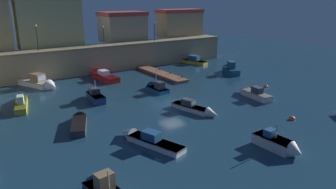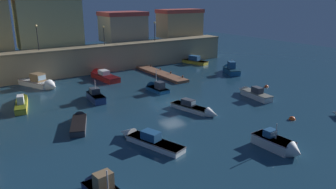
# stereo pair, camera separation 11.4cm
# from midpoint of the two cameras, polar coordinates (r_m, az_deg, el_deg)

# --- Properties ---
(ground_plane) EXTENTS (109.97, 109.97, 0.00)m
(ground_plane) POSITION_cam_midpoint_polar(r_m,az_deg,el_deg) (36.02, 0.69, -1.53)
(ground_plane) COLOR #19384C
(quay_wall) EXTENTS (46.46, 3.44, 4.19)m
(quay_wall) POSITION_cam_midpoint_polar(r_m,az_deg,el_deg) (52.63, -11.68, 6.45)
(quay_wall) COLOR #9E8966
(quay_wall) RESTS_ON ground
(old_town_backdrop) EXTENTS (44.84, 5.76, 7.92)m
(old_town_backdrop) POSITION_cam_midpoint_polar(r_m,az_deg,el_deg) (54.32, -17.71, 12.01)
(old_town_backdrop) COLOR tan
(old_town_backdrop) RESTS_ON ground
(pier_dock) EXTENTS (2.03, 12.07, 0.70)m
(pier_dock) POSITION_cam_midpoint_polar(r_m,az_deg,el_deg) (49.11, -1.46, 3.77)
(pier_dock) COLOR brown
(pier_dock) RESTS_ON ground
(quay_lamp_0) EXTENTS (0.32, 0.32, 3.63)m
(quay_lamp_0) POSITION_cam_midpoint_polar(r_m,az_deg,el_deg) (49.27, -22.58, 10.09)
(quay_lamp_0) COLOR black
(quay_lamp_0) RESTS_ON quay_wall
(quay_lamp_1) EXTENTS (0.32, 0.32, 2.98)m
(quay_lamp_1) POSITION_cam_midpoint_polar(r_m,az_deg,el_deg) (52.20, -11.58, 10.93)
(quay_lamp_1) COLOR black
(quay_lamp_1) RESTS_ON quay_wall
(quay_lamp_2) EXTENTS (0.32, 0.32, 3.24)m
(quay_lamp_2) POSITION_cam_midpoint_polar(r_m,az_deg,el_deg) (56.40, -2.54, 11.85)
(quay_lamp_2) COLOR black
(quay_lamp_2) RESTS_ON quay_wall
(moored_boat_0) EXTENTS (1.52, 4.54, 2.69)m
(moored_boat_0) POSITION_cam_midpoint_polar(r_m,az_deg,el_deg) (37.95, -13.17, -0.18)
(moored_boat_0) COLOR navy
(moored_boat_0) RESTS_ON ground
(moored_boat_1) EXTENTS (1.86, 5.46, 1.64)m
(moored_boat_1) POSITION_cam_midpoint_polar(r_m,az_deg,el_deg) (39.51, 14.82, 0.26)
(moored_boat_1) COLOR silver
(moored_boat_1) RESTS_ON ground
(moored_boat_2) EXTENTS (1.70, 4.23, 3.29)m
(moored_boat_2) POSITION_cam_midpoint_polar(r_m,az_deg,el_deg) (40.85, -2.45, 1.26)
(moored_boat_2) COLOR #195689
(moored_boat_2) RESTS_ON ground
(moored_boat_3) EXTENTS (3.13, 5.52, 1.18)m
(moored_boat_3) POSITION_cam_midpoint_polar(r_m,az_deg,el_deg) (31.00, -15.71, -4.71)
(moored_boat_3) COLOR #333338
(moored_boat_3) RESTS_ON ground
(moored_boat_4) EXTENTS (2.41, 6.72, 1.70)m
(moored_boat_4) POSITION_cam_midpoint_polar(r_m,az_deg,el_deg) (38.56, -24.88, -1.24)
(moored_boat_4) COLOR gold
(moored_boat_4) RESTS_ON ground
(moored_boat_5) EXTENTS (3.33, 7.04, 1.85)m
(moored_boat_5) POSITION_cam_midpoint_polar(r_m,az_deg,el_deg) (58.54, 3.71, 6.15)
(moored_boat_5) COLOR gold
(moored_boat_5) RESTS_ON ground
(moored_boat_6) EXTENTS (1.63, 4.19, 2.39)m
(moored_boat_6) POSITION_cam_midpoint_polar(r_m,az_deg,el_deg) (26.56, 19.22, -8.42)
(moored_boat_6) COLOR silver
(moored_boat_6) RESTS_ON ground
(moored_boat_9) EXTENTS (2.59, 5.89, 1.48)m
(moored_boat_9) POSITION_cam_midpoint_polar(r_m,az_deg,el_deg) (33.25, 5.07, -2.59)
(moored_boat_9) COLOR silver
(moored_boat_9) RESTS_ON ground
(moored_boat_10) EXTENTS (2.38, 7.29, 1.82)m
(moored_boat_10) POSITION_cam_midpoint_polar(r_m,az_deg,el_deg) (47.87, -11.91, 3.37)
(moored_boat_10) COLOR red
(moored_boat_10) RESTS_ON ground
(moored_boat_11) EXTENTS (3.53, 5.11, 2.56)m
(moored_boat_11) POSITION_cam_midpoint_polar(r_m,az_deg,el_deg) (51.50, 10.97, 4.51)
(moored_boat_11) COLOR #195689
(moored_boat_11) RESTS_ON ground
(moored_boat_12) EXTENTS (4.39, 6.94, 2.26)m
(moored_boat_12) POSITION_cam_midpoint_polar(r_m,az_deg,el_deg) (45.57, -21.94, 1.90)
(moored_boat_12) COLOR white
(moored_boat_12) RESTS_ON ground
(moored_boat_13) EXTENTS (3.31, 6.63, 1.56)m
(moored_boat_13) POSITION_cam_midpoint_polar(r_m,az_deg,el_deg) (26.39, -4.17, -7.96)
(moored_boat_13) COLOR white
(moored_boat_13) RESTS_ON ground
(mooring_buoy_0) EXTENTS (0.63, 0.63, 0.63)m
(mooring_buoy_0) POSITION_cam_midpoint_polar(r_m,az_deg,el_deg) (33.54, 21.27, -4.18)
(mooring_buoy_0) COLOR #EA4C19
(mooring_buoy_0) RESTS_ON ground
(mooring_buoy_1) EXTENTS (0.56, 0.56, 0.56)m
(mooring_buoy_1) POSITION_cam_midpoint_polar(r_m,az_deg,el_deg) (44.41, 17.12, 1.31)
(mooring_buoy_1) COLOR #EA4C19
(mooring_buoy_1) RESTS_ON ground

